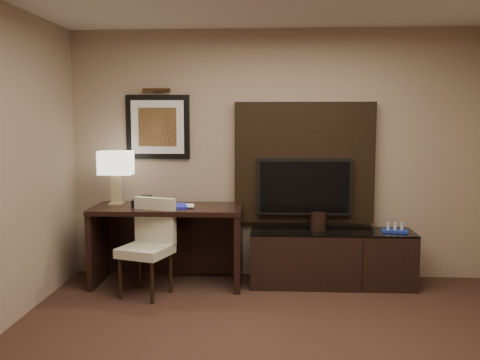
# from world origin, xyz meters

# --- Properties ---
(wall_back) EXTENTS (4.50, 0.01, 2.70)m
(wall_back) POSITION_xyz_m (0.00, 2.50, 1.35)
(wall_back) COLOR gray
(wall_back) RESTS_ON floor
(desk) EXTENTS (1.56, 0.69, 0.83)m
(desk) POSITION_xyz_m (-1.14, 2.10, 0.42)
(desk) COLOR black
(desk) RESTS_ON floor
(credenza) EXTENTS (1.69, 0.48, 0.58)m
(credenza) POSITION_xyz_m (0.58, 2.15, 0.29)
(credenza) COLOR black
(credenza) RESTS_ON floor
(tv_wall_panel) EXTENTS (1.50, 0.12, 1.30)m
(tv_wall_panel) POSITION_xyz_m (0.30, 2.44, 1.27)
(tv_wall_panel) COLOR black
(tv_wall_panel) RESTS_ON wall_back
(tv) EXTENTS (1.00, 0.08, 0.60)m
(tv) POSITION_xyz_m (0.30, 2.34, 1.02)
(tv) COLOR black
(tv) RESTS_ON tv_wall_panel
(artwork) EXTENTS (0.70, 0.04, 0.70)m
(artwork) POSITION_xyz_m (-1.30, 2.48, 1.65)
(artwork) COLOR black
(artwork) RESTS_ON wall_back
(picture_light) EXTENTS (0.04, 0.04, 0.30)m
(picture_light) POSITION_xyz_m (-1.30, 2.44, 2.05)
(picture_light) COLOR #402914
(picture_light) RESTS_ON wall_back
(desk_chair) EXTENTS (0.58, 0.63, 0.93)m
(desk_chair) POSITION_xyz_m (-1.28, 1.71, 0.46)
(desk_chair) COLOR beige
(desk_chair) RESTS_ON floor
(table_lamp) EXTENTS (0.36, 0.26, 0.53)m
(table_lamp) POSITION_xyz_m (-1.70, 2.21, 1.10)
(table_lamp) COLOR tan
(table_lamp) RESTS_ON desk
(desk_phone) EXTENTS (0.21, 0.19, 0.10)m
(desk_phone) POSITION_xyz_m (-1.39, 2.09, 0.88)
(desk_phone) COLOR black
(desk_phone) RESTS_ON desk
(blue_folder) EXTENTS (0.29, 0.35, 0.02)m
(blue_folder) POSITION_xyz_m (-1.05, 2.08, 0.84)
(blue_folder) COLOR #1B23AF
(blue_folder) RESTS_ON desk
(book) EXTENTS (0.15, 0.04, 0.20)m
(book) POSITION_xyz_m (-1.00, 2.06, 0.93)
(book) COLOR #C1BC97
(book) RESTS_ON desk
(ice_bucket) EXTENTS (0.18, 0.18, 0.18)m
(ice_bucket) POSITION_xyz_m (0.44, 2.19, 0.67)
(ice_bucket) COLOR black
(ice_bucket) RESTS_ON credenza
(minibar_tray) EXTENTS (0.28, 0.20, 0.09)m
(minibar_tray) POSITION_xyz_m (1.22, 2.15, 0.63)
(minibar_tray) COLOR navy
(minibar_tray) RESTS_ON credenza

